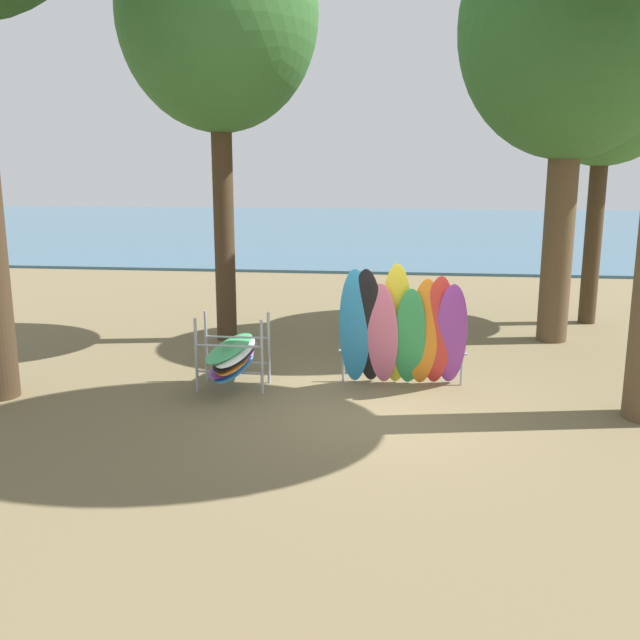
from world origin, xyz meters
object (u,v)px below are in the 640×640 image
at_px(tree_mid_behind, 574,29).
at_px(tree_far_left_back, 218,16).
at_px(tree_far_right_back, 608,61).
at_px(leaning_board_pile, 402,332).
at_px(board_storage_rack, 234,356).

relative_size(tree_mid_behind, tree_far_left_back, 1.01).
xyz_separation_m(tree_far_right_back, leaning_board_pile, (-4.40, -5.68, -4.95)).
relative_size(tree_mid_behind, leaning_board_pile, 4.09).
xyz_separation_m(leaning_board_pile, board_storage_rack, (-2.80, -0.22, -0.44)).
bearing_deg(tree_far_left_back, tree_far_right_back, 17.79).
bearing_deg(tree_far_left_back, tree_mid_behind, 6.03).
height_order(tree_far_left_back, leaning_board_pile, tree_far_left_back).
distance_m(leaning_board_pile, board_storage_rack, 2.85).
bearing_deg(tree_mid_behind, leaning_board_pile, -130.17).
height_order(tree_mid_behind, board_storage_rack, tree_mid_behind).
bearing_deg(board_storage_rack, tree_far_left_back, 106.13).
bearing_deg(board_storage_rack, tree_mid_behind, 33.77).
distance_m(tree_mid_behind, tree_far_left_back, 7.01).
bearing_deg(board_storage_rack, tree_far_right_back, 39.33).
distance_m(tree_far_left_back, board_storage_rack, 6.92).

